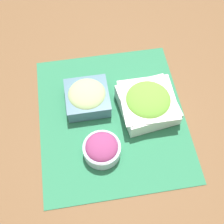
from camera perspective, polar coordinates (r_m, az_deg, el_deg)
name	(u,v)px	position (r m, az deg, el deg)	size (l,w,h in m)	color
ground_plane	(112,117)	(1.01, 0.00, -0.98)	(3.00, 3.00, 0.00)	brown
placemat	(112,117)	(1.01, 0.00, -0.92)	(0.53, 0.47, 0.00)	#2D7A51
cucumber_bowl	(87,97)	(1.01, -4.56, 2.82)	(0.14, 0.14, 0.07)	slate
lettuce_bowl	(148,103)	(1.00, 6.52, 1.67)	(0.19, 0.19, 0.08)	white
onion_bowl	(102,149)	(0.93, -1.87, -6.71)	(0.11, 0.11, 0.06)	silver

